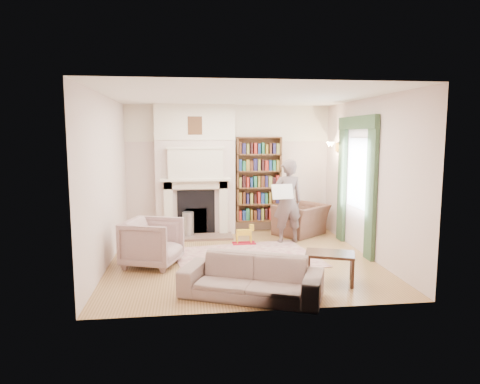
{
  "coord_description": "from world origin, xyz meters",
  "views": [
    {
      "loc": [
        -0.93,
        -7.22,
        2.16
      ],
      "look_at": [
        0.0,
        0.25,
        1.15
      ],
      "focal_mm": 32.0,
      "sensor_mm": 36.0,
      "label": 1
    }
  ],
  "objects": [
    {
      "name": "coffee_table",
      "position": [
        1.13,
        -1.36,
        0.23
      ],
      "size": [
        0.81,
        0.67,
        0.45
      ],
      "primitive_type": null,
      "rotation": [
        0.0,
        0.0,
        -0.36
      ],
      "color": "#381F13",
      "rests_on": "floor"
    },
    {
      "name": "window",
      "position": [
        2.23,
        0.4,
        1.45
      ],
      "size": [
        0.02,
        0.9,
        1.3
      ],
      "primitive_type": "cube",
      "color": "silver",
      "rests_on": "wall_right"
    },
    {
      "name": "curtain_right",
      "position": [
        2.2,
        1.1,
        1.2
      ],
      "size": [
        0.07,
        0.32,
        2.4
      ],
      "primitive_type": "cube",
      "color": "#314B30",
      "rests_on": "floor"
    },
    {
      "name": "ceiling",
      "position": [
        0.0,
        0.0,
        2.8
      ],
      "size": [
        4.5,
        4.5,
        0.0
      ],
      "primitive_type": "plane",
      "rotation": [
        3.14,
        0.0,
        0.0
      ],
      "color": "white",
      "rests_on": "wall_back"
    },
    {
      "name": "game_box_lid",
      "position": [
        -0.37,
        0.24,
        0.04
      ],
      "size": [
        0.36,
        0.3,
        0.05
      ],
      "primitive_type": "cube",
      "rotation": [
        0.0,
        0.0,
        -0.37
      ],
      "color": "#A02012",
      "rests_on": "rug"
    },
    {
      "name": "armchair_reading",
      "position": [
        1.51,
        1.65,
        0.33
      ],
      "size": [
        1.35,
        1.33,
        0.66
      ],
      "primitive_type": "imported",
      "rotation": [
        0.0,
        0.0,
        3.81
      ],
      "color": "#51312B",
      "rests_on": "floor"
    },
    {
      "name": "sofa",
      "position": [
        -0.1,
        -1.78,
        0.27
      ],
      "size": [
        2.0,
        1.4,
        0.54
      ],
      "primitive_type": "imported",
      "rotation": [
        0.0,
        0.0,
        -0.4
      ],
      "color": "gray",
      "rests_on": "floor"
    },
    {
      "name": "wall_back",
      "position": [
        0.0,
        2.25,
        1.4
      ],
      "size": [
        4.5,
        0.0,
        4.5
      ],
      "primitive_type": "plane",
      "rotation": [
        1.57,
        0.0,
        0.0
      ],
      "color": "beige",
      "rests_on": "floor"
    },
    {
      "name": "newspaper",
      "position": [
        0.91,
        0.85,
        1.06
      ],
      "size": [
        0.44,
        0.18,
        0.29
      ],
      "primitive_type": "cube",
      "rotation": [
        -0.35,
        0.0,
        0.13
      ],
      "color": "silver",
      "rests_on": "man_reading"
    },
    {
      "name": "man_reading",
      "position": [
        1.06,
        1.05,
        0.84
      ],
      "size": [
        0.66,
        0.48,
        1.68
      ],
      "primitive_type": "imported",
      "rotation": [
        0.0,
        0.0,
        3.27
      ],
      "color": "#5F4E4C",
      "rests_on": "floor"
    },
    {
      "name": "wall_left",
      "position": [
        -2.25,
        0.0,
        1.4
      ],
      "size": [
        0.0,
        4.5,
        4.5
      ],
      "primitive_type": "plane",
      "rotation": [
        1.57,
        0.0,
        1.57
      ],
      "color": "beige",
      "rests_on": "floor"
    },
    {
      "name": "paraffin_heater",
      "position": [
        -0.92,
        1.67,
        0.28
      ],
      "size": [
        0.27,
        0.27,
        0.55
      ],
      "primitive_type": "cylinder",
      "rotation": [
        0.0,
        0.0,
        -0.12
      ],
      "color": "#A6A8AE",
      "rests_on": "floor"
    },
    {
      "name": "armchair_left",
      "position": [
        -1.52,
        -0.21,
        0.39
      ],
      "size": [
        1.09,
        1.07,
        0.78
      ],
      "primitive_type": "imported",
      "rotation": [
        0.0,
        0.0,
        1.24
      ],
      "color": "#B8A698",
      "rests_on": "floor"
    },
    {
      "name": "floor",
      "position": [
        0.0,
        0.0,
        0.0
      ],
      "size": [
        4.5,
        4.5,
        0.0
      ],
      "primitive_type": "plane",
      "color": "brown",
      "rests_on": "ground"
    },
    {
      "name": "board_game",
      "position": [
        -0.67,
        -0.19,
        0.03
      ],
      "size": [
        0.36,
        0.36,
        0.03
      ],
      "primitive_type": "cube",
      "rotation": [
        0.0,
        0.0,
        0.0
      ],
      "color": "#C2CE48",
      "rests_on": "rug"
    },
    {
      "name": "pelmet",
      "position": [
        2.19,
        0.4,
        2.38
      ],
      "size": [
        0.09,
        1.7,
        0.24
      ],
      "primitive_type": "cube",
      "color": "#314B30",
      "rests_on": "wall_right"
    },
    {
      "name": "wall_right",
      "position": [
        2.25,
        0.0,
        1.4
      ],
      "size": [
        0.0,
        4.5,
        4.5
      ],
      "primitive_type": "plane",
      "rotation": [
        1.57,
        0.0,
        -1.57
      ],
      "color": "beige",
      "rests_on": "floor"
    },
    {
      "name": "rocking_horse",
      "position": [
        0.17,
        0.96,
        0.2
      ],
      "size": [
        0.46,
        0.19,
        0.4
      ],
      "primitive_type": null,
      "rotation": [
        0.0,
        0.0,
        0.02
      ],
      "color": "gold",
      "rests_on": "rug"
    },
    {
      "name": "bookcase",
      "position": [
        0.65,
        2.12,
        1.18
      ],
      "size": [
        1.0,
        0.24,
        1.85
      ],
      "primitive_type": "cube",
      "color": "brown",
      "rests_on": "floor"
    },
    {
      "name": "curtain_left",
      "position": [
        2.2,
        -0.3,
        1.2
      ],
      "size": [
        0.07,
        0.32,
        2.4
      ],
      "primitive_type": "cube",
      "color": "#314B30",
      "rests_on": "floor"
    },
    {
      "name": "wall_front",
      "position": [
        0.0,
        -2.25,
        1.4
      ],
      "size": [
        4.5,
        0.0,
        4.5
      ],
      "primitive_type": "plane",
      "rotation": [
        -1.57,
        0.0,
        0.0
      ],
      "color": "beige",
      "rests_on": "floor"
    },
    {
      "name": "comic_annuals",
      "position": [
        0.1,
        -0.45,
        0.02
      ],
      "size": [
        0.77,
        0.78,
        0.02
      ],
      "color": "red",
      "rests_on": "rug"
    },
    {
      "name": "rug",
      "position": [
        0.08,
        0.07,
        0.01
      ],
      "size": [
        2.68,
        2.21,
        0.01
      ],
      "primitive_type": "cube",
      "rotation": [
        0.0,
        0.0,
        0.15
      ],
      "color": "beige",
      "rests_on": "floor"
    },
    {
      "name": "wall_sconce",
      "position": [
        2.03,
        1.5,
        1.9
      ],
      "size": [
        0.2,
        0.24,
        0.24
      ],
      "primitive_type": null,
      "color": "gold",
      "rests_on": "wall_right"
    },
    {
      "name": "fireplace",
      "position": [
        -0.75,
        2.05,
        1.39
      ],
      "size": [
        1.7,
        0.58,
        2.8
      ],
      "color": "beige",
      "rests_on": "floor"
    }
  ]
}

